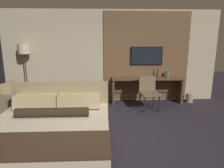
{
  "coord_description": "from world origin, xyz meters",
  "views": [
    {
      "loc": [
        0.04,
        -3.61,
        1.95
      ],
      "look_at": [
        0.24,
        0.95,
        0.91
      ],
      "focal_mm": 32.0,
      "sensor_mm": 36.0,
      "label": 1
    }
  ],
  "objects_px": {
    "bed": "(50,133)",
    "tv": "(146,56)",
    "desk": "(147,85)",
    "vase_tall": "(158,71)",
    "waste_bin": "(189,98)",
    "desk_chair": "(148,90)",
    "vase_short": "(168,74)",
    "floor_lamp": "(24,54)",
    "armchair_by_window": "(19,101)"
  },
  "relations": [
    {
      "from": "floor_lamp",
      "to": "tv",
      "type": "bearing_deg",
      "value": 2.84
    },
    {
      "from": "vase_short",
      "to": "desk_chair",
      "type": "bearing_deg",
      "value": -138.23
    },
    {
      "from": "vase_tall",
      "to": "armchair_by_window",
      "type": "bearing_deg",
      "value": -170.97
    },
    {
      "from": "bed",
      "to": "desk_chair",
      "type": "height_order",
      "value": "bed"
    },
    {
      "from": "floor_lamp",
      "to": "vase_tall",
      "type": "bearing_deg",
      "value": 0.92
    },
    {
      "from": "desk",
      "to": "waste_bin",
      "type": "xyz_separation_m",
      "value": [
        1.35,
        -0.07,
        -0.4
      ]
    },
    {
      "from": "desk",
      "to": "vase_short",
      "type": "relative_size",
      "value": 10.26
    },
    {
      "from": "vase_tall",
      "to": "waste_bin",
      "type": "xyz_separation_m",
      "value": [
        1.01,
        -0.14,
        -0.82
      ]
    },
    {
      "from": "armchair_by_window",
      "to": "vase_short",
      "type": "xyz_separation_m",
      "value": [
        4.34,
        0.63,
        0.62
      ]
    },
    {
      "from": "bed",
      "to": "tv",
      "type": "height_order",
      "value": "tv"
    },
    {
      "from": "floor_lamp",
      "to": "desk_chair",
      "type": "bearing_deg",
      "value": -9.65
    },
    {
      "from": "armchair_by_window",
      "to": "floor_lamp",
      "type": "xyz_separation_m",
      "value": [
        0.06,
        0.58,
        1.25
      ]
    },
    {
      "from": "vase_short",
      "to": "floor_lamp",
      "type": "bearing_deg",
      "value": -179.33
    },
    {
      "from": "armchair_by_window",
      "to": "vase_tall",
      "type": "xyz_separation_m",
      "value": [
        4.03,
        0.64,
        0.7
      ]
    },
    {
      "from": "tv",
      "to": "armchair_by_window",
      "type": "height_order",
      "value": "tv"
    },
    {
      "from": "tv",
      "to": "floor_lamp",
      "type": "relative_size",
      "value": 0.55
    },
    {
      "from": "bed",
      "to": "floor_lamp",
      "type": "xyz_separation_m",
      "value": [
        -1.36,
        2.71,
        1.18
      ]
    },
    {
      "from": "armchair_by_window",
      "to": "floor_lamp",
      "type": "bearing_deg",
      "value": 10.31
    },
    {
      "from": "tv",
      "to": "vase_short",
      "type": "bearing_deg",
      "value": -11.25
    },
    {
      "from": "floor_lamp",
      "to": "bed",
      "type": "bearing_deg",
      "value": -63.36
    },
    {
      "from": "bed",
      "to": "floor_lamp",
      "type": "bearing_deg",
      "value": 116.64
    },
    {
      "from": "tv",
      "to": "waste_bin",
      "type": "height_order",
      "value": "tv"
    },
    {
      "from": "desk",
      "to": "bed",
      "type": "bearing_deg",
      "value": -130.06
    },
    {
      "from": "tv",
      "to": "desk_chair",
      "type": "xyz_separation_m",
      "value": [
        -0.08,
        -0.78,
        -0.88
      ]
    },
    {
      "from": "tv",
      "to": "floor_lamp",
      "type": "height_order",
      "value": "floor_lamp"
    },
    {
      "from": "desk_chair",
      "to": "armchair_by_window",
      "type": "relative_size",
      "value": 0.88
    },
    {
      "from": "armchair_by_window",
      "to": "floor_lamp",
      "type": "relative_size",
      "value": 0.58
    },
    {
      "from": "desk_chair",
      "to": "vase_short",
      "type": "relative_size",
      "value": 4.38
    },
    {
      "from": "bed",
      "to": "desk",
      "type": "xyz_separation_m",
      "value": [
        2.27,
        2.7,
        0.2
      ]
    },
    {
      "from": "tv",
      "to": "vase_short",
      "type": "relative_size",
      "value": 4.75
    },
    {
      "from": "desk_chair",
      "to": "vase_short",
      "type": "xyz_separation_m",
      "value": [
        0.73,
        0.65,
        0.33
      ]
    },
    {
      "from": "floor_lamp",
      "to": "vase_short",
      "type": "distance_m",
      "value": 4.33
    },
    {
      "from": "desk",
      "to": "vase_tall",
      "type": "bearing_deg",
      "value": 11.38
    },
    {
      "from": "bed",
      "to": "waste_bin",
      "type": "height_order",
      "value": "bed"
    },
    {
      "from": "vase_tall",
      "to": "tv",
      "type": "bearing_deg",
      "value": 161.23
    },
    {
      "from": "vase_short",
      "to": "waste_bin",
      "type": "height_order",
      "value": "vase_short"
    },
    {
      "from": "armchair_by_window",
      "to": "vase_short",
      "type": "distance_m",
      "value": 4.43
    },
    {
      "from": "waste_bin",
      "to": "desk_chair",
      "type": "bearing_deg",
      "value": -159.74
    },
    {
      "from": "tv",
      "to": "vase_tall",
      "type": "bearing_deg",
      "value": -18.77
    },
    {
      "from": "armchair_by_window",
      "to": "floor_lamp",
      "type": "distance_m",
      "value": 1.38
    },
    {
      "from": "bed",
      "to": "waste_bin",
      "type": "xyz_separation_m",
      "value": [
        3.62,
        2.63,
        -0.19
      ]
    },
    {
      "from": "tv",
      "to": "vase_tall",
      "type": "distance_m",
      "value": 0.59
    },
    {
      "from": "bed",
      "to": "vase_tall",
      "type": "bearing_deg",
      "value": 46.67
    },
    {
      "from": "tv",
      "to": "vase_tall",
      "type": "xyz_separation_m",
      "value": [
        0.34,
        -0.12,
        -0.47
      ]
    },
    {
      "from": "vase_tall",
      "to": "waste_bin",
      "type": "relative_size",
      "value": 1.33
    },
    {
      "from": "vase_tall",
      "to": "desk",
      "type": "bearing_deg",
      "value": -168.62
    },
    {
      "from": "floor_lamp",
      "to": "vase_short",
      "type": "height_order",
      "value": "floor_lamp"
    },
    {
      "from": "vase_tall",
      "to": "vase_short",
      "type": "height_order",
      "value": "vase_tall"
    },
    {
      "from": "bed",
      "to": "desk_chair",
      "type": "distance_m",
      "value": 3.05
    },
    {
      "from": "desk",
      "to": "tv",
      "type": "distance_m",
      "value": 0.91
    }
  ]
}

